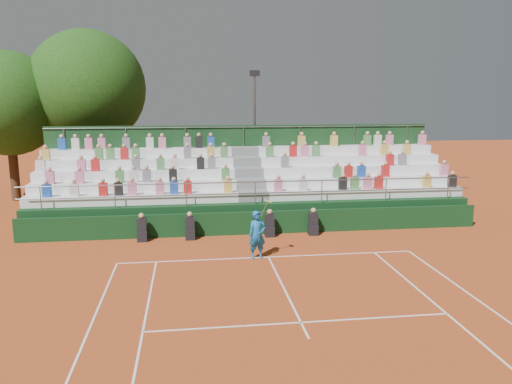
{
  "coord_description": "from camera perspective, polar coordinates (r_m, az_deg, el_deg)",
  "views": [
    {
      "loc": [
        -2.81,
        -17.53,
        5.92
      ],
      "look_at": [
        0.0,
        3.5,
        1.8
      ],
      "focal_mm": 35.0,
      "sensor_mm": 36.0,
      "label": 1
    }
  ],
  "objects": [
    {
      "name": "tennis_player",
      "position": [
        18.32,
        0.15,
        -4.91
      ],
      "size": [
        0.89,
        0.53,
        2.22
      ],
      "color": "#1660A8",
      "rests_on": "ground"
    },
    {
      "name": "tree_west",
      "position": [
        31.24,
        -26.49,
        9.03
      ],
      "size": [
        5.79,
        5.79,
        8.38
      ],
      "color": "#372214",
      "rests_on": "ground"
    },
    {
      "name": "floodlight_mast",
      "position": [
        31.08,
        -0.15,
        8.12
      ],
      "size": [
        0.6,
        0.25,
        7.41
      ],
      "color": "gray",
      "rests_on": "ground"
    },
    {
      "name": "line_officials",
      "position": [
        21.06,
        -3.01,
        -4.01
      ],
      "size": [
        7.62,
        0.4,
        1.19
      ],
      "color": "black",
      "rests_on": "ground"
    },
    {
      "name": "courtside_wall",
      "position": [
        21.61,
        0.11,
        -3.54
      ],
      "size": [
        20.0,
        0.15,
        1.0
      ],
      "primitive_type": "cube",
      "color": "black",
      "rests_on": "ground"
    },
    {
      "name": "tree_east",
      "position": [
        30.95,
        -18.69,
        11.16
      ],
      "size": [
        6.62,
        6.62,
        9.64
      ],
      "color": "#372214",
      "rests_on": "ground"
    },
    {
      "name": "ground",
      "position": [
        18.71,
        1.43,
        -7.46
      ],
      "size": [
        90.0,
        90.0,
        0.0
      ],
      "primitive_type": "plane",
      "color": "#B0471D",
      "rests_on": "ground"
    },
    {
      "name": "grandstand",
      "position": [
        24.61,
        -0.94,
        -0.36
      ],
      "size": [
        20.0,
        5.2,
        4.4
      ],
      "color": "black",
      "rests_on": "ground"
    }
  ]
}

